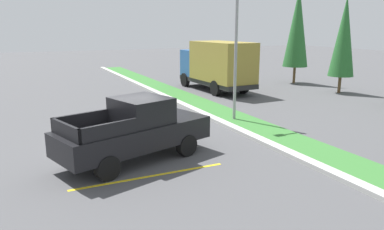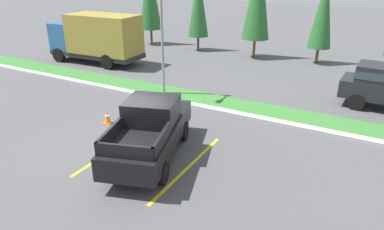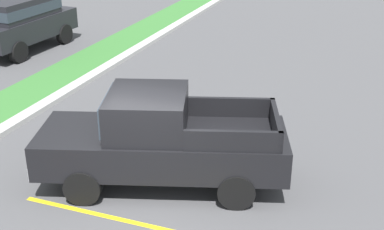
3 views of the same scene
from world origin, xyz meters
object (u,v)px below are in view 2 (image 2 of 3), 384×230
street_light (160,25)px  cypress_tree_right_inner (324,10)px  cargo_truck_distant (97,37)px  cypress_tree_left_inner (198,3)px  pickup_truck_main (151,130)px  traffic_cone (107,117)px

street_light → cypress_tree_right_inner: 12.47m
cargo_truck_distant → cypress_tree_left_inner: 8.52m
street_light → cypress_tree_left_inner: size_ratio=0.99×
cargo_truck_distant → cypress_tree_right_inner: cypress_tree_right_inner is taller
pickup_truck_main → traffic_cone: bearing=157.1°
cypress_tree_left_inner → cypress_tree_right_inner: (9.43, 0.33, -0.10)m
cypress_tree_right_inner → traffic_cone: (-6.08, -15.20, -3.35)m
street_light → cypress_tree_left_inner: 11.13m
traffic_cone → pickup_truck_main: bearing=-22.9°
pickup_truck_main → cargo_truck_distant: 14.34m
street_light → traffic_cone: street_light is taller
cypress_tree_left_inner → traffic_cone: cypress_tree_left_inner is taller
cargo_truck_distant → cypress_tree_right_inner: (13.72, 7.44, 1.79)m
pickup_truck_main → cargo_truck_distant: cargo_truck_distant is taller
cargo_truck_distant → street_light: bearing=-24.3°
cypress_tree_left_inner → cypress_tree_right_inner: cypress_tree_left_inner is taller
traffic_cone → cypress_tree_left_inner: bearing=102.7°
pickup_truck_main → cypress_tree_right_inner: (2.73, 16.61, 2.60)m
pickup_truck_main → traffic_cone: 3.71m
street_light → cargo_truck_distant: bearing=155.7°
street_light → cypress_tree_left_inner: cypress_tree_left_inner is taller
pickup_truck_main → street_light: (-3.29, 5.69, 2.66)m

